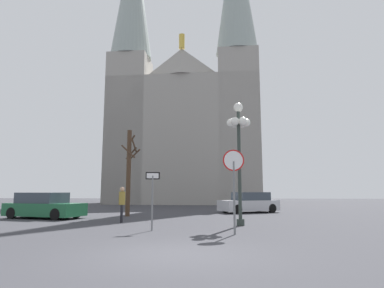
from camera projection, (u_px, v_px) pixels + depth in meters
The scene contains 9 objects.
ground_plane at pixel (172, 255), 8.09m from camera, with size 120.00×120.00×0.00m, color #38383D.
cathedral at pixel (185, 111), 42.41m from camera, with size 18.74×12.65×38.14m.
stop_sign at pixel (234, 174), 12.09m from camera, with size 0.80×0.18×3.10m.
one_way_arrow_sign at pixel (152, 193), 13.11m from camera, with size 0.56×0.18×2.32m.
street_lamp at pixel (239, 136), 15.37m from camera, with size 1.11×1.02×5.74m.
bare_tree at pixel (129, 170), 20.65m from camera, with size 1.07×1.21×5.44m.
parked_car_near_silver at pixel (249, 203), 23.78m from camera, with size 4.61×3.63×1.47m.
parked_car_far_green at pixel (44, 206), 18.81m from camera, with size 4.83×2.88×1.47m.
pedestrian_walking at pixel (122, 201), 16.42m from camera, with size 0.32×0.32×1.77m.
Camera 1 is at (1.21, -8.33, 1.57)m, focal length 30.48 mm.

